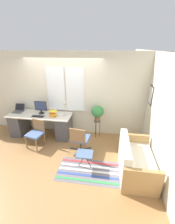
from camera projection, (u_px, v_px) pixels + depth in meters
The scene contains 17 objects.
ground_plane at pixel (60, 143), 4.77m from camera, with size 14.00×14.00×0.00m, color #9E7042.
wall_back_with_window at pixel (65, 94), 4.96m from camera, with size 9.00×0.12×2.70m.
wall_right_with_picture at pixel (156, 108), 3.86m from camera, with size 0.08×9.00×2.70m.
desk at pixel (41, 124), 5.03m from camera, with size 2.07×0.74×0.77m.
laptop at pixel (19, 110), 5.09m from camera, with size 0.34×0.35×0.23m.
monitor at pixel (41, 107), 4.87m from camera, with size 0.41×0.19×0.42m.
keyboard at pixel (38, 116), 4.72m from camera, with size 0.39×0.13×0.02m.
mouse at pixel (46, 117), 4.69m from camera, with size 0.04×0.06×0.03m.
desk_lamp at pixel (64, 106), 4.67m from camera, with size 0.13×0.13×0.45m.
book_stack at pixel (53, 113), 4.71m from camera, with size 0.23×0.18×0.19m.
desk_chair_wooden at pixel (36, 133), 4.46m from camera, with size 0.52×0.52×0.81m.
office_chair_swivel at pixel (80, 139), 4.17m from camera, with size 0.61×0.62×0.84m.
couch_loveseat at pixel (135, 162), 3.56m from camera, with size 0.76×1.37×0.84m.
plant_stand at pixel (97, 123), 4.88m from camera, with size 0.21×0.21×0.61m.
potted_plant at pixel (98, 112), 4.72m from camera, with size 0.39×0.39×0.50m.
floor_rug_striped at pixel (88, 171), 3.67m from camera, with size 1.50×0.81×0.01m.
folding_stool at pixel (85, 155), 3.66m from camera, with size 0.40×0.34×0.42m.
Camera 1 is at (1.47, -3.80, 2.80)m, focal length 24.00 mm.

